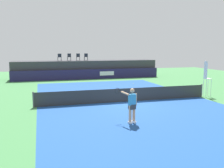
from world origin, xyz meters
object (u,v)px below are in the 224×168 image
spectator_chair_far_left (60,57)px  net_post_near (33,100)px  spectator_chair_center (78,57)px  spectator_chair_right (86,57)px  net_post_far (202,91)px  tennis_player (132,104)px  tennis_ball (133,84)px  spectator_chair_left (69,57)px  umpire_chair (206,76)px

spectator_chair_far_left → net_post_near: size_ratio=0.89×
spectator_chair_far_left → spectator_chair_center: size_ratio=1.00×
spectator_chair_right → net_post_far: 16.51m
spectator_chair_center → net_post_near: spectator_chair_center is taller
net_post_far → tennis_player: (-7.60, -4.90, 0.46)m
spectator_chair_right → tennis_ball: 8.38m
spectator_chair_center → tennis_ball: (4.73, -7.11, -2.66)m
spectator_chair_far_left → tennis_ball: 10.19m
tennis_player → spectator_chair_left: bearing=92.0°
spectator_chair_center → spectator_chair_right: 0.99m
spectator_chair_far_left → spectator_chair_left: 1.29m
spectator_chair_far_left → tennis_player: 20.06m
spectator_chair_left → umpire_chair: spectator_chair_left is taller
spectator_chair_right → tennis_player: (-1.37, -20.04, -1.73)m
net_post_near → spectator_chair_center: bearing=71.2°
umpire_chair → tennis_ball: (-2.86, 8.12, -1.55)m
spectator_chair_far_left → tennis_player: spectator_chair_far_left is taller
net_post_far → tennis_player: bearing=-147.2°
net_post_near → net_post_far: same height
spectator_chair_left → tennis_player: spectator_chair_left is taller
spectator_chair_far_left → tennis_ball: spectator_chair_far_left is taller
umpire_chair → spectator_chair_far_left: bearing=123.5°
spectator_chair_left → net_post_near: 16.09m
spectator_chair_left → umpire_chair: bearing=-60.6°
net_post_far → umpire_chair: bearing=1.2°
spectator_chair_left → tennis_ball: (5.83, -7.28, -2.66)m
spectator_chair_right → net_post_far: (6.23, -15.13, -2.19)m
spectator_chair_center → spectator_chair_right: same height
spectator_chair_far_left → tennis_player: size_ratio=0.50×
net_post_far → tennis_ball: size_ratio=14.71×
spectator_chair_left → spectator_chair_right: size_ratio=1.00×
spectator_chair_right → tennis_ball: bearing=-61.9°
spectator_chair_far_left → tennis_player: (1.93, -19.89, -1.73)m
spectator_chair_left → net_post_far: size_ratio=0.89×
spectator_chair_right → tennis_ball: size_ratio=13.06×
spectator_chair_right → net_post_near: 16.49m
umpire_chair → tennis_player: size_ratio=1.56×
umpire_chair → net_post_far: bearing=-178.8°
spectator_chair_left → tennis_ball: bearing=-51.3°
net_post_far → net_post_near: bearing=180.0°
spectator_chair_left → spectator_chair_center: (1.09, -0.16, 0.00)m
spectator_chair_far_left → spectator_chair_left: same height
tennis_ball → net_post_near: bearing=-140.7°
spectator_chair_far_left → net_post_far: spectator_chair_far_left is taller
umpire_chair → tennis_player: (-7.98, -4.91, -0.63)m
net_post_near → tennis_player: 6.88m
spectator_chair_right → net_post_near: spectator_chair_right is taller
net_post_near → tennis_ball: bearing=39.3°
spectator_chair_center → net_post_near: 16.25m
spectator_chair_center → net_post_far: 17.01m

